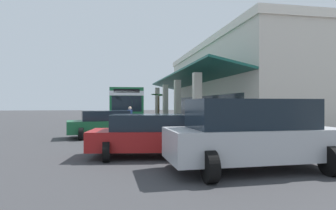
{
  "coord_description": "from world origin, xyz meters",
  "views": [
    {
      "loc": [
        25.87,
        0.43,
        1.84
      ],
      "look_at": [
        2.21,
        4.83,
        1.74
      ],
      "focal_mm": 30.77,
      "sensor_mm": 36.0,
      "label": 1
    }
  ],
  "objects": [
    {
      "name": "parked_sedan_green",
      "position": [
        9.74,
        0.08,
        0.75
      ],
      "size": [
        2.83,
        4.61,
        1.47
      ],
      "color": "#195933",
      "rests_on": "ground"
    },
    {
      "name": "pedestrian",
      "position": [
        6.53,
        1.44,
        0.93
      ],
      "size": [
        0.68,
        0.36,
        1.66
      ],
      "color": "#726651",
      "rests_on": "ground"
    },
    {
      "name": "plaza_building",
      "position": [
        -2.49,
        13.95,
        3.92
      ],
      "size": [
        25.26,
        13.56,
        7.83
      ],
      "color": "beige",
      "rests_on": "ground"
    },
    {
      "name": "potted_palm",
      "position": [
        -9.76,
        5.82,
        0.85
      ],
      "size": [
        1.72,
        1.82,
        3.11
      ],
      "color": "gray",
      "rests_on": "ground"
    },
    {
      "name": "curb_strip",
      "position": [
        -2.49,
        4.33,
        0.06
      ],
      "size": [
        29.96,
        0.5,
        0.12
      ],
      "primitive_type": "cube",
      "color": "#9E998E",
      "rests_on": "ground"
    },
    {
      "name": "parked_sedan_red",
      "position": [
        15.9,
        1.72,
        0.75
      ],
      "size": [
        2.84,
        4.61,
        1.47
      ],
      "color": "maroon",
      "rests_on": "ground"
    },
    {
      "name": "transit_bus",
      "position": [
        -1.47,
        1.45,
        1.85
      ],
      "size": [
        11.26,
        3.0,
        3.34
      ],
      "color": "#196638",
      "rests_on": "ground"
    },
    {
      "name": "parked_suv_silver",
      "position": [
        18.49,
        4.18,
        1.02
      ],
      "size": [
        2.79,
        4.85,
        1.97
      ],
      "color": "#B2B5BA",
      "rests_on": "ground"
    },
    {
      "name": "ground",
      "position": [
        0.0,
        8.0,
        0.0
      ],
      "size": [
        120.0,
        120.0,
        0.0
      ],
      "primitive_type": "plane",
      "color": "#38383A"
    }
  ]
}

